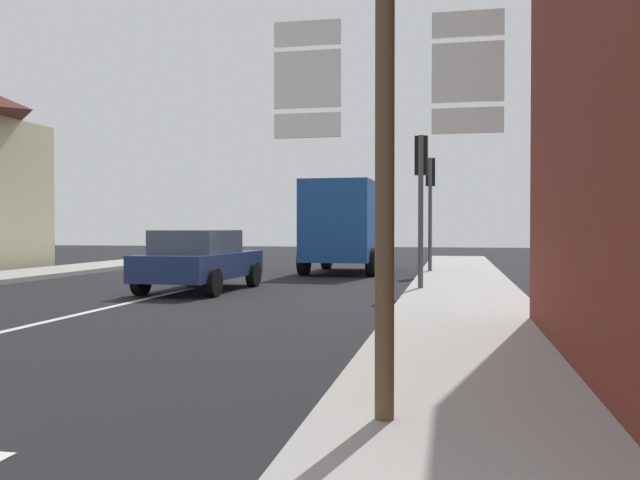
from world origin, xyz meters
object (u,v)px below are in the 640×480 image
object	(u,v)px
sedan_far	(200,260)
delivery_truck	(346,224)
route_sign_post	(385,174)
traffic_light_far_right	(430,189)
traffic_light_near_right	(421,177)

from	to	relation	value
sedan_far	delivery_truck	xyz separation A→B (m)	(2.43, 7.17, 0.89)
route_sign_post	traffic_light_far_right	world-z (taller)	traffic_light_far_right
traffic_light_far_right	delivery_truck	bearing A→B (deg)	171.76
route_sign_post	traffic_light_far_right	distance (m)	17.25
sedan_far	traffic_light_far_right	size ratio (longest dim) A/B	1.12
sedan_far	traffic_light_near_right	size ratio (longest dim) A/B	1.16
delivery_truck	traffic_light_far_right	size ratio (longest dim) A/B	1.34
traffic_light_near_right	route_sign_post	bearing A→B (deg)	-88.64
delivery_truck	traffic_light_near_right	world-z (taller)	traffic_light_near_right
delivery_truck	route_sign_post	bearing A→B (deg)	-80.04
delivery_truck	sedan_far	bearing A→B (deg)	-108.75
sedan_far	traffic_light_near_right	xyz separation A→B (m)	(5.27, 0.47, 1.95)
sedan_far	route_sign_post	xyz separation A→B (m)	(5.53, -10.47, 1.15)
sedan_far	delivery_truck	distance (m)	7.63
route_sign_post	traffic_light_near_right	xyz separation A→B (m)	(-0.26, 10.93, 0.80)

